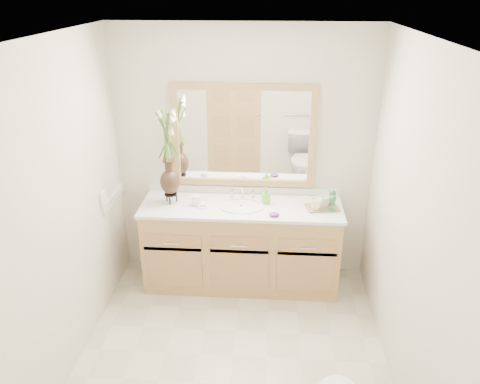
# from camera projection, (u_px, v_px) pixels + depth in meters

# --- Properties ---
(floor) EXTENTS (2.60, 2.60, 0.00)m
(floor) POSITION_uv_depth(u_px,v_px,m) (233.00, 356.00, 3.69)
(floor) COLOR beige
(floor) RESTS_ON ground
(ceiling) EXTENTS (2.40, 2.60, 0.02)m
(ceiling) POSITION_uv_depth(u_px,v_px,m) (230.00, 38.00, 2.71)
(ceiling) COLOR white
(ceiling) RESTS_ON wall_back
(wall_back) EXTENTS (2.40, 0.02, 2.40)m
(wall_back) POSITION_uv_depth(u_px,v_px,m) (243.00, 157.00, 4.38)
(wall_back) COLOR silver
(wall_back) RESTS_ON floor
(wall_front) EXTENTS (2.40, 0.02, 2.40)m
(wall_front) POSITION_uv_depth(u_px,v_px,m) (206.00, 361.00, 2.01)
(wall_front) COLOR silver
(wall_front) RESTS_ON floor
(wall_left) EXTENTS (0.02, 2.60, 2.40)m
(wall_left) POSITION_uv_depth(u_px,v_px,m) (61.00, 216.00, 3.27)
(wall_left) COLOR silver
(wall_left) RESTS_ON floor
(wall_right) EXTENTS (0.02, 2.60, 2.40)m
(wall_right) POSITION_uv_depth(u_px,v_px,m) (410.00, 227.00, 3.12)
(wall_right) COLOR silver
(wall_right) RESTS_ON floor
(vanity) EXTENTS (1.80, 0.55, 0.80)m
(vanity) POSITION_uv_depth(u_px,v_px,m) (241.00, 246.00, 4.45)
(vanity) COLOR tan
(vanity) RESTS_ON floor
(counter) EXTENTS (1.84, 0.57, 0.03)m
(counter) POSITION_uv_depth(u_px,v_px,m) (241.00, 207.00, 4.28)
(counter) COLOR silver
(counter) RESTS_ON vanity
(sink) EXTENTS (0.38, 0.34, 0.23)m
(sink) POSITION_uv_depth(u_px,v_px,m) (241.00, 212.00, 4.28)
(sink) COLOR white
(sink) RESTS_ON counter
(mirror) EXTENTS (1.32, 0.04, 0.97)m
(mirror) POSITION_uv_depth(u_px,v_px,m) (243.00, 136.00, 4.28)
(mirror) COLOR white
(mirror) RESTS_ON wall_back
(switch_plate) EXTENTS (0.02, 0.12, 0.12)m
(switch_plate) POSITION_uv_depth(u_px,v_px,m) (103.00, 198.00, 4.06)
(switch_plate) COLOR white
(switch_plate) RESTS_ON wall_left
(flower_vase) EXTENTS (0.21, 0.21, 0.86)m
(flower_vase) POSITION_uv_depth(u_px,v_px,m) (167.00, 142.00, 4.09)
(flower_vase) COLOR black
(flower_vase) RESTS_ON counter
(tumbler) EXTENTS (0.07, 0.07, 0.10)m
(tumbler) POSITION_uv_depth(u_px,v_px,m) (196.00, 200.00, 4.26)
(tumbler) COLOR white
(tumbler) RESTS_ON counter
(soap_dish) EXTENTS (0.10, 0.10, 0.03)m
(soap_dish) POSITION_uv_depth(u_px,v_px,m) (204.00, 206.00, 4.24)
(soap_dish) COLOR white
(soap_dish) RESTS_ON counter
(soap_bottle) EXTENTS (0.08, 0.08, 0.14)m
(soap_bottle) POSITION_uv_depth(u_px,v_px,m) (266.00, 196.00, 4.29)
(soap_bottle) COLOR #65C32D
(soap_bottle) RESTS_ON counter
(purple_dish) EXTENTS (0.10, 0.08, 0.03)m
(purple_dish) POSITION_uv_depth(u_px,v_px,m) (274.00, 214.00, 4.07)
(purple_dish) COLOR #592570
(purple_dish) RESTS_ON counter
(tray) EXTENTS (0.31, 0.24, 0.01)m
(tray) POSITION_uv_depth(u_px,v_px,m) (322.00, 207.00, 4.22)
(tray) COLOR brown
(tray) RESTS_ON counter
(mug_left) EXTENTS (0.11, 0.10, 0.11)m
(mug_left) POSITION_uv_depth(u_px,v_px,m) (316.00, 203.00, 4.15)
(mug_left) COLOR white
(mug_left) RESTS_ON tray
(mug_right) EXTENTS (0.14, 0.14, 0.10)m
(mug_right) POSITION_uv_depth(u_px,v_px,m) (325.00, 200.00, 4.22)
(mug_right) COLOR white
(mug_right) RESTS_ON tray
(goblet_front) EXTENTS (0.07, 0.07, 0.15)m
(goblet_front) POSITION_uv_depth(u_px,v_px,m) (333.00, 200.00, 4.12)
(goblet_front) COLOR #236B3B
(goblet_front) RESTS_ON tray
(goblet_back) EXTENTS (0.06, 0.06, 0.15)m
(goblet_back) POSITION_uv_depth(u_px,v_px,m) (332.00, 194.00, 4.22)
(goblet_back) COLOR #236B3B
(goblet_back) RESTS_ON tray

